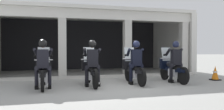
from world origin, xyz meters
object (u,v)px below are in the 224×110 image
(motorcycle_far_right, at_px, (172,69))
(traffic_cone_flank, at_px, (215,73))
(police_officer_center_right, at_px, (136,58))
(motorcycle_center_right, at_px, (133,70))
(police_officer_far_right, at_px, (176,58))
(motorcycle_far_left, at_px, (43,72))
(motorcycle_center_left, at_px, (91,71))
(police_officer_center_left, at_px, (92,59))
(police_officer_far_left, at_px, (43,60))

(motorcycle_far_right, relative_size, traffic_cone_flank, 3.46)
(police_officer_center_right, bearing_deg, motorcycle_center_right, 84.04)
(motorcycle_center_right, height_order, police_officer_far_right, police_officer_far_right)
(motorcycle_far_left, xyz_separation_m, motorcycle_far_right, (4.84, 0.13, 0.00))
(motorcycle_center_left, xyz_separation_m, police_officer_center_left, (-0.00, -0.28, 0.44))
(motorcycle_far_right, bearing_deg, traffic_cone_flank, -3.81)
(police_officer_center_left, relative_size, motorcycle_center_right, 0.78)
(motorcycle_center_left, bearing_deg, motorcycle_far_right, -4.47)
(police_officer_far_left, bearing_deg, police_officer_far_right, -2.48)
(motorcycle_far_left, xyz_separation_m, motorcycle_center_left, (1.61, 0.06, 0.00))
(motorcycle_center_right, xyz_separation_m, police_officer_far_right, (1.61, -0.27, 0.44))
(police_officer_far_left, bearing_deg, police_officer_center_right, -1.89)
(motorcycle_center_right, bearing_deg, motorcycle_center_left, 176.44)
(police_officer_far_right, bearing_deg, traffic_cone_flank, 4.58)
(police_officer_far_left, height_order, motorcycle_far_right, police_officer_far_left)
(police_officer_center_right, distance_m, traffic_cone_flank, 3.61)
(police_officer_center_left, height_order, traffic_cone_flank, police_officer_center_left)
(traffic_cone_flank, bearing_deg, police_officer_center_left, -177.28)
(police_officer_far_left, distance_m, police_officer_center_right, 3.23)
(police_officer_far_left, relative_size, police_officer_far_right, 1.00)
(motorcycle_far_left, bearing_deg, police_officer_center_left, -11.91)
(police_officer_far_right, bearing_deg, motorcycle_far_right, 89.16)
(motorcycle_far_left, relative_size, motorcycle_center_right, 1.00)
(police_officer_center_left, distance_m, police_officer_center_right, 1.61)
(motorcycle_far_left, relative_size, police_officer_center_right, 1.29)
(motorcycle_center_right, height_order, police_officer_center_right, police_officer_center_right)
(police_officer_far_left, relative_size, motorcycle_far_right, 0.78)
(motorcycle_center_left, bearing_deg, police_officer_far_right, -9.50)
(motorcycle_center_left, distance_m, police_officer_center_left, 0.52)
(police_officer_center_right, height_order, police_officer_far_right, same)
(motorcycle_center_left, xyz_separation_m, police_officer_far_right, (3.23, -0.21, 0.44))
(motorcycle_far_left, distance_m, police_officer_far_right, 4.86)
(motorcycle_far_left, bearing_deg, motorcycle_center_left, -1.89)
(motorcycle_center_left, bearing_deg, police_officer_center_right, -13.61)
(motorcycle_far_left, height_order, motorcycle_center_right, same)
(traffic_cone_flank, bearing_deg, motorcycle_far_right, 176.77)
(motorcycle_far_left, height_order, police_officer_far_right, police_officer_far_right)
(motorcycle_far_right, bearing_deg, motorcycle_center_right, 179.79)
(police_officer_far_right, bearing_deg, motorcycle_center_right, 169.81)
(motorcycle_center_left, bearing_deg, motorcycle_far_left, 176.41)
(motorcycle_center_right, distance_m, police_officer_far_right, 1.69)
(police_officer_center_right, relative_size, motorcycle_far_right, 0.78)
(motorcycle_far_left, distance_m, motorcycle_center_right, 3.23)
(motorcycle_center_right, bearing_deg, motorcycle_far_left, 176.44)
(police_officer_center_left, xyz_separation_m, motorcycle_far_right, (3.23, 0.35, -0.44))
(police_officer_center_left, distance_m, police_officer_far_right, 3.23)
(police_officer_far_left, bearing_deg, motorcycle_center_right, 3.11)
(motorcycle_far_right, bearing_deg, police_officer_center_right, -170.26)
(police_officer_center_left, bearing_deg, motorcycle_far_right, 0.54)
(motorcycle_center_left, height_order, motorcycle_center_right, same)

